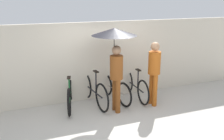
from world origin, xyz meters
TOP-DOWN VIEW (x-y plane):
  - ground_plane at (0.00, 0.00)m, footprint 30.00×30.00m
  - back_wall at (0.00, 1.80)m, footprint 10.12×0.12m
  - parked_bicycle_0 at (-0.94, 1.42)m, footprint 0.59×1.70m
  - parked_bicycle_1 at (-0.31, 1.38)m, footprint 0.44×1.82m
  - parked_bicycle_2 at (0.31, 1.40)m, footprint 0.48×1.62m
  - parked_bicycle_3 at (0.94, 1.39)m, footprint 0.44×1.75m
  - pedestrian_leading at (0.10, 0.84)m, footprint 1.10×1.10m
  - pedestrian_center at (1.18, 0.77)m, footprint 0.32×0.32m

SIDE VIEW (x-z plane):
  - ground_plane at x=0.00m, z-range 0.00..0.00m
  - parked_bicycle_2 at x=0.31m, z-range -0.17..0.89m
  - parked_bicycle_0 at x=-0.94m, z-range -0.14..0.88m
  - parked_bicycle_3 at x=0.94m, z-range -0.18..0.92m
  - parked_bicycle_1 at x=-0.31m, z-range -0.15..0.94m
  - pedestrian_center at x=1.18m, z-range 0.15..1.87m
  - back_wall at x=0.00m, z-range 0.00..2.18m
  - pedestrian_leading at x=0.10m, z-range 0.64..2.75m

